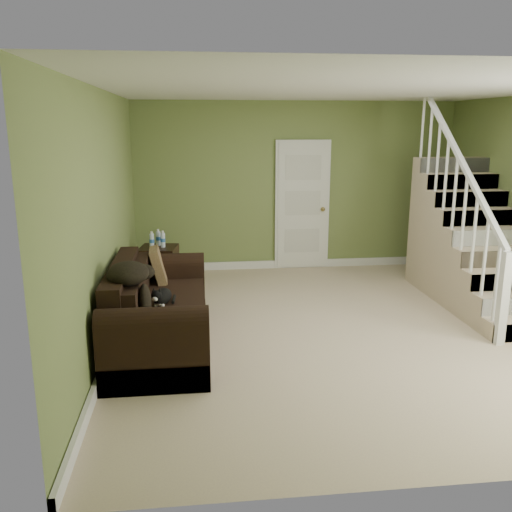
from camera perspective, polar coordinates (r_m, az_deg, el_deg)
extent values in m
cube|color=beige|center=(6.25, 8.73, -7.56)|extent=(5.00, 5.50, 0.01)
cube|color=white|center=(5.84, 9.69, 16.96)|extent=(5.00, 5.50, 0.01)
cube|color=olive|center=(8.56, 4.21, 7.30)|extent=(5.00, 0.04, 2.60)
cube|color=olive|center=(3.41, 21.67, -3.49)|extent=(5.00, 0.04, 2.60)
cube|color=olive|center=(5.76, -15.58, 3.71)|extent=(0.04, 5.50, 2.60)
cube|color=white|center=(8.76, 4.11, -0.81)|extent=(5.00, 0.04, 0.12)
cube|color=white|center=(6.08, -14.55, -7.86)|extent=(0.04, 5.50, 0.12)
cube|color=white|center=(8.58, 4.88, 5.35)|extent=(0.86, 0.05, 2.02)
cube|color=white|center=(8.57, 4.91, 5.27)|extent=(0.78, 0.04, 1.96)
sphere|color=olive|center=(8.60, 7.06, 4.91)|extent=(0.07, 0.07, 0.07)
cylinder|color=white|center=(6.24, 23.99, -2.37)|extent=(0.04, 0.04, 0.90)
cylinder|color=white|center=(6.41, 22.96, 0.00)|extent=(0.04, 0.04, 0.90)
cube|color=beige|center=(7.00, 24.69, -3.76)|extent=(1.00, 0.27, 0.60)
cylinder|color=white|center=(6.60, 21.99, 2.23)|extent=(0.04, 0.04, 0.90)
cube|color=beige|center=(7.20, 23.68, -2.38)|extent=(1.00, 0.27, 0.80)
cylinder|color=white|center=(6.81, 21.07, 4.34)|extent=(0.04, 0.04, 0.90)
cube|color=beige|center=(7.40, 22.72, -1.07)|extent=(1.00, 0.27, 1.00)
cylinder|color=white|center=(7.02, 20.20, 6.32)|extent=(0.04, 0.04, 0.90)
cube|color=beige|center=(7.60, 21.81, 0.17)|extent=(1.00, 0.27, 1.20)
cylinder|color=white|center=(7.24, 19.38, 8.19)|extent=(0.04, 0.04, 0.90)
cube|color=beige|center=(7.81, 20.96, 1.35)|extent=(1.00, 0.27, 1.40)
cylinder|color=white|center=(7.47, 18.60, 9.94)|extent=(0.04, 0.04, 0.90)
cube|color=beige|center=(8.03, 20.14, 2.46)|extent=(1.00, 0.27, 1.60)
cylinder|color=white|center=(7.71, 17.86, 11.58)|extent=(0.04, 0.04, 0.90)
cube|color=beige|center=(8.25, 19.37, 3.51)|extent=(1.00, 0.27, 1.80)
cylinder|color=white|center=(7.95, 17.16, 13.12)|extent=(0.04, 0.04, 0.90)
cube|color=white|center=(6.15, 24.57, -4.11)|extent=(0.09, 0.09, 1.00)
cube|color=white|center=(6.98, 20.51, 9.98)|extent=(0.06, 2.46, 1.84)
cube|color=black|center=(5.79, -9.94, -8.04)|extent=(0.95, 2.21, 0.25)
cube|color=black|center=(5.70, -9.03, -5.81)|extent=(0.72, 1.67, 0.22)
cube|color=black|center=(4.82, -10.67, -10.28)|extent=(0.95, 0.25, 0.62)
cube|color=black|center=(6.65, -9.56, -3.43)|extent=(0.95, 0.25, 0.62)
cylinder|color=black|center=(4.70, -10.83, -6.81)|extent=(0.95, 0.25, 0.25)
cylinder|color=black|center=(6.57, -9.66, -0.84)|extent=(0.95, 0.25, 0.25)
cube|color=black|center=(5.68, -13.92, -4.04)|extent=(0.20, 1.71, 0.63)
cube|color=black|center=(5.64, -12.40, -3.23)|extent=(0.14, 1.65, 0.35)
cube|color=black|center=(7.70, -10.17, -1.20)|extent=(0.57, 0.57, 0.59)
cylinder|color=white|center=(7.56, -10.92, 1.57)|extent=(0.06, 0.06, 0.20)
cylinder|color=#306ABD|center=(7.56, -10.92, 1.57)|extent=(0.07, 0.07, 0.05)
cylinder|color=white|center=(7.54, -10.96, 2.43)|extent=(0.03, 0.03, 0.03)
cylinder|color=white|center=(7.59, -9.78, 1.67)|extent=(0.06, 0.06, 0.20)
cylinder|color=#306ABD|center=(7.59, -9.78, 1.67)|extent=(0.07, 0.07, 0.05)
cylinder|color=white|center=(7.56, -9.81, 2.52)|extent=(0.03, 0.03, 0.03)
cylinder|color=white|center=(7.71, -10.25, 1.84)|extent=(0.06, 0.06, 0.20)
cylinder|color=#306ABD|center=(7.71, -10.25, 1.84)|extent=(0.07, 0.07, 0.05)
cylinder|color=white|center=(7.69, -10.28, 2.67)|extent=(0.03, 0.03, 0.03)
ellipsoid|color=black|center=(5.58, -9.83, -4.21)|extent=(0.25, 0.33, 0.16)
ellipsoid|color=white|center=(5.53, -9.85, -4.71)|extent=(0.13, 0.15, 0.08)
sphere|color=black|center=(5.42, -9.94, -4.14)|extent=(0.14, 0.14, 0.11)
ellipsoid|color=white|center=(5.38, -9.95, -4.48)|extent=(0.07, 0.06, 0.05)
cone|color=black|center=(5.41, -10.27, -3.55)|extent=(0.05, 0.05, 0.05)
cone|color=black|center=(5.41, -9.64, -3.54)|extent=(0.05, 0.05, 0.05)
cylinder|color=black|center=(5.71, -8.95, -4.43)|extent=(0.04, 0.23, 0.03)
ellipsoid|color=gold|center=(5.08, -10.03, -6.70)|extent=(0.06, 0.17, 0.05)
cube|color=#47311C|center=(6.35, -10.25, -0.98)|extent=(0.21, 0.41, 0.42)
ellipsoid|color=black|center=(5.16, -13.35, -1.80)|extent=(0.47, 0.57, 0.21)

